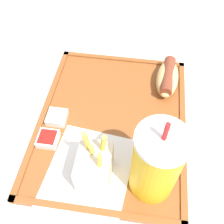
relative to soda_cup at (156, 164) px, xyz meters
The scene contains 8 objects.
dining_table 0.48m from the soda_cup, 131.38° to the right, with size 1.39×1.02×0.74m.
food_tray 0.18m from the soda_cup, 145.02° to the right, with size 0.40×0.31×0.01m.
paper_napkin 0.14m from the soda_cup, 92.14° to the right, with size 0.19×0.17×0.00m.
soda_cup is the anchor object (origin of this frame).
hot_dog_far 0.26m from the soda_cup, behind, with size 0.12×0.06×0.04m.
fries_carton 0.11m from the soda_cup, 89.61° to the right, with size 0.07×0.06×0.13m.
sauce_cup_mayo 0.25m from the soda_cup, 118.73° to the right, with size 0.04×0.04×0.02m.
sauce_cup_ketchup 0.23m from the soda_cup, 105.62° to the right, with size 0.04×0.04×0.02m.
Camera 1 is at (0.27, 0.05, 1.22)m, focal length 42.00 mm.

